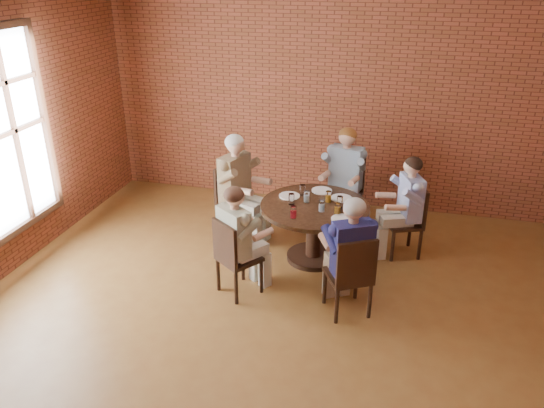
% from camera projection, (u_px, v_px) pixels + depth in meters
% --- Properties ---
extents(floor, '(7.00, 7.00, 0.00)m').
position_uv_depth(floor, '(259.00, 340.00, 5.26)').
color(floor, brown).
rests_on(floor, ground).
extents(wall_back, '(7.00, 0.00, 7.00)m').
position_uv_depth(wall_back, '(324.00, 92.00, 7.63)').
color(wall_back, brown).
rests_on(wall_back, ground).
extents(dining_table, '(1.32, 1.32, 0.75)m').
position_uv_depth(dining_table, '(314.00, 221.00, 6.48)').
color(dining_table, black).
rests_on(dining_table, floor).
extents(chair_a, '(0.53, 0.53, 0.92)m').
position_uv_depth(chair_a, '(410.00, 218.00, 6.62)').
color(chair_a, black).
rests_on(chair_a, floor).
extents(diner_a, '(0.77, 0.70, 1.30)m').
position_uv_depth(diner_a, '(405.00, 207.00, 6.55)').
color(diner_a, '#3C4B9C').
rests_on(diner_a, floor).
extents(chair_b, '(0.54, 0.54, 0.97)m').
position_uv_depth(chair_b, '(346.00, 187.00, 7.45)').
color(chair_b, black).
rests_on(chair_b, floor).
extents(diner_b, '(0.70, 0.80, 1.40)m').
position_uv_depth(diner_b, '(344.00, 178.00, 7.30)').
color(diner_b, '#889CAD').
rests_on(diner_b, floor).
extents(chair_c, '(0.59, 0.59, 0.98)m').
position_uv_depth(chair_c, '(233.00, 198.00, 7.10)').
color(chair_c, black).
rests_on(chair_c, floor).
extents(diner_c, '(0.86, 0.78, 1.42)m').
position_uv_depth(diner_c, '(239.00, 187.00, 6.98)').
color(diner_c, brown).
rests_on(diner_c, floor).
extents(chair_d, '(0.57, 0.57, 0.92)m').
position_uv_depth(chair_d, '(233.00, 255.00, 5.79)').
color(chair_d, black).
rests_on(chair_d, floor).
extents(diner_d, '(0.77, 0.80, 1.29)m').
position_uv_depth(diner_d, '(239.00, 241.00, 5.77)').
color(diner_d, '#B49F8E').
rests_on(diner_d, floor).
extents(chair_e, '(0.58, 0.58, 0.94)m').
position_uv_depth(chair_e, '(352.00, 274.00, 5.43)').
color(chair_e, black).
rests_on(chair_e, floor).
extents(diner_e, '(0.77, 0.82, 1.33)m').
position_uv_depth(diner_e, '(349.00, 256.00, 5.44)').
color(diner_e, '#1B1B4D').
rests_on(diner_e, floor).
extents(plate_a, '(0.26, 0.26, 0.01)m').
position_uv_depth(plate_a, '(341.00, 198.00, 6.54)').
color(plate_a, white).
rests_on(plate_a, dining_table).
extents(plate_b, '(0.26, 0.26, 0.01)m').
position_uv_depth(plate_b, '(322.00, 191.00, 6.76)').
color(plate_b, white).
rests_on(plate_b, dining_table).
extents(plate_c, '(0.26, 0.26, 0.01)m').
position_uv_depth(plate_c, '(289.00, 196.00, 6.61)').
color(plate_c, white).
rests_on(plate_c, dining_table).
extents(plate_d, '(0.26, 0.26, 0.01)m').
position_uv_depth(plate_d, '(343.00, 219.00, 6.01)').
color(plate_d, white).
rests_on(plate_d, dining_table).
extents(glass_a, '(0.07, 0.07, 0.14)m').
position_uv_depth(glass_a, '(340.00, 202.00, 6.29)').
color(glass_a, white).
rests_on(glass_a, dining_table).
extents(glass_b, '(0.07, 0.07, 0.14)m').
position_uv_depth(glass_b, '(328.00, 197.00, 6.43)').
color(glass_b, white).
rests_on(glass_b, dining_table).
extents(glass_c, '(0.07, 0.07, 0.14)m').
position_uv_depth(glass_c, '(303.00, 190.00, 6.61)').
color(glass_c, white).
rests_on(glass_c, dining_table).
extents(glass_d, '(0.07, 0.07, 0.14)m').
position_uv_depth(glass_d, '(307.00, 197.00, 6.43)').
color(glass_d, white).
rests_on(glass_d, dining_table).
extents(glass_e, '(0.07, 0.07, 0.14)m').
position_uv_depth(glass_e, '(291.00, 199.00, 6.37)').
color(glass_e, white).
rests_on(glass_e, dining_table).
extents(glass_f, '(0.07, 0.07, 0.14)m').
position_uv_depth(glass_f, '(293.00, 212.00, 6.03)').
color(glass_f, white).
rests_on(glass_f, dining_table).
extents(glass_g, '(0.07, 0.07, 0.14)m').
position_uv_depth(glass_g, '(322.00, 206.00, 6.19)').
color(glass_g, white).
rests_on(glass_g, dining_table).
extents(glass_h, '(0.07, 0.07, 0.14)m').
position_uv_depth(glass_h, '(338.00, 209.00, 6.12)').
color(glass_h, white).
rests_on(glass_h, dining_table).
extents(smartphone, '(0.07, 0.14, 0.01)m').
position_uv_depth(smartphone, '(337.00, 216.00, 6.10)').
color(smartphone, black).
rests_on(smartphone, dining_table).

